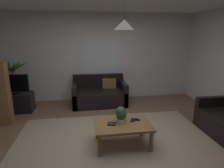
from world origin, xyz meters
name	(u,v)px	position (x,y,z in m)	size (l,w,h in m)	color
floor	(114,142)	(0.00, 0.00, -0.01)	(5.76, 5.09, 0.02)	brown
rug	(116,147)	(0.00, -0.20, 0.00)	(3.75, 2.80, 0.01)	tan
wall_back	(101,57)	(0.00, 2.58, 1.30)	(5.88, 0.06, 2.60)	silver
window_pane	(102,57)	(0.04, 2.54, 1.32)	(1.04, 0.01, 1.08)	white
couch_under_window	(100,95)	(-0.10, 2.04, 0.27)	(1.50, 0.89, 0.82)	black
coffee_table	(123,127)	(0.13, -0.12, 0.36)	(1.01, 0.67, 0.42)	olive
book_on_table_0	(112,124)	(-0.07, -0.13, 0.44)	(0.15, 0.12, 0.03)	black
remote_on_table_0	(136,119)	(0.39, -0.02, 0.44)	(0.05, 0.16, 0.02)	black
remote_on_table_1	(134,120)	(0.36, -0.04, 0.44)	(0.05, 0.16, 0.02)	black
potted_plant_on_table	(121,114)	(0.11, -0.06, 0.58)	(0.20, 0.21, 0.29)	beige
tv_stand	(15,103)	(-2.33, 1.80, 0.25)	(0.90, 0.44, 0.50)	black
tv	(12,84)	(-2.33, 1.77, 0.76)	(0.80, 0.16, 0.50)	black
potted_palm_corner	(14,84)	(-2.46, 2.26, 0.64)	(0.91, 0.83, 1.35)	#4C4C51
pendant_lamp	(124,25)	(0.13, -0.12, 2.11)	(0.33, 0.33, 0.57)	black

